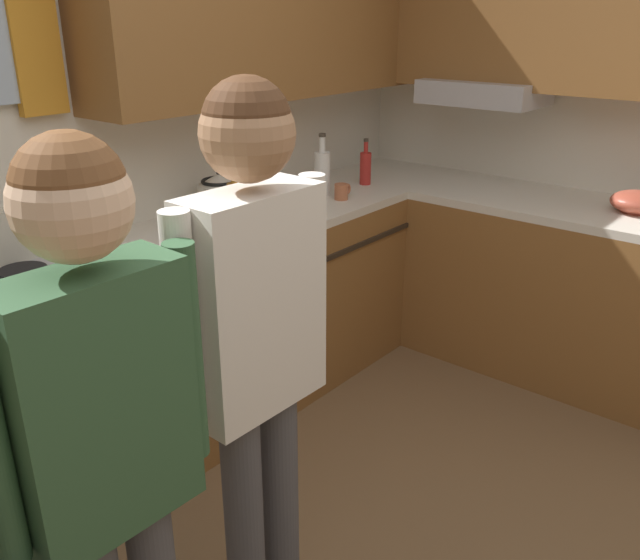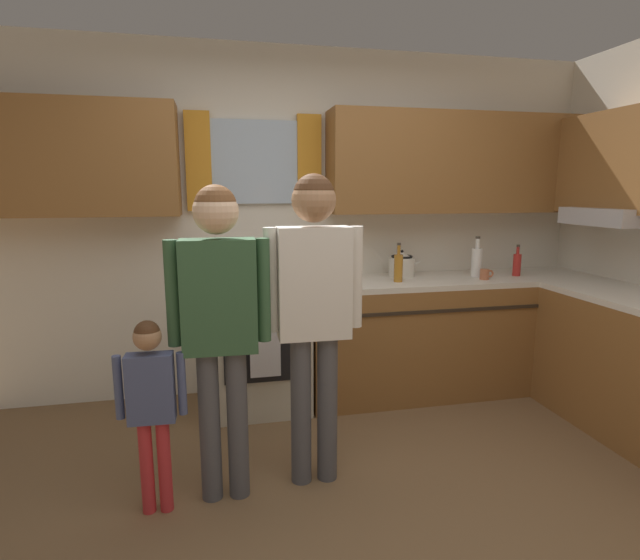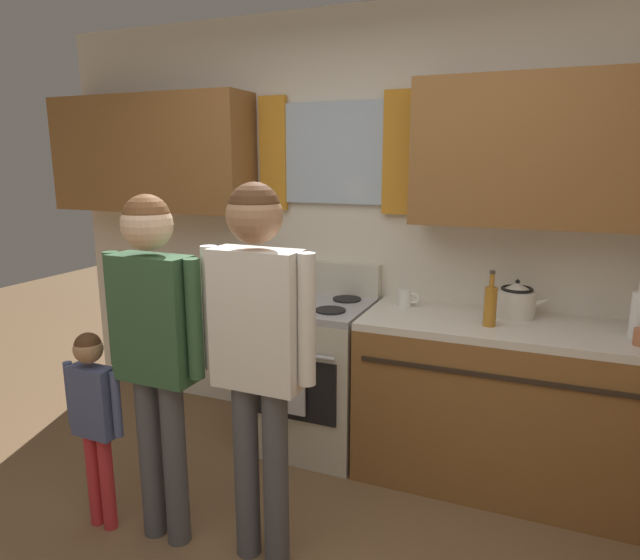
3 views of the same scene
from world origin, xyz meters
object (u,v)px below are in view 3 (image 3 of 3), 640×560
Objects in this scene: bottle_oil_amber at (490,305)px; adult_in_plaid at (258,334)px; small_child at (94,408)px; adult_holding_child at (154,332)px; stove_oven at (313,371)px; bottle_milk_white at (639,313)px; mug_ceramic_white at (405,298)px; stovetop_kettle at (517,300)px.

bottle_oil_amber is 1.24m from adult_in_plaid.
small_child is (-1.63, -1.04, -0.40)m from bottle_oil_amber.
adult_in_plaid is 0.92m from small_child.
adult_holding_child reaches higher than small_child.
stove_oven is 1.77m from bottle_milk_white.
stovetop_kettle is (0.60, 0.01, 0.05)m from mug_ceramic_white.
small_child is (-1.14, -1.25, -0.34)m from mug_ceramic_white.
adult_holding_child reaches higher than stovetop_kettle.
bottle_oil_amber is 1.97m from small_child.
small_child is (-2.30, -1.11, -0.41)m from bottle_milk_white.
small_child is at bearing -154.27° from bottle_milk_white.
stovetop_kettle is (0.11, 0.22, -0.01)m from bottle_oil_amber.
stove_oven is at bearing 100.54° from adult_in_plaid.
mug_ceramic_white is 0.46× the size of stovetop_kettle.
bottle_milk_white reaches higher than small_child.
mug_ceramic_white is at bearing 73.78° from adult_in_plaid.
bottle_milk_white is at bearing -15.13° from stovetop_kettle.
bottle_oil_amber is 0.53m from mug_ceramic_white.
small_child is at bearing -144.23° from stovetop_kettle.
stove_oven is 0.69× the size of adult_holding_child.
adult_holding_child is at bearing 8.84° from small_child.
adult_in_plaid is 1.69× the size of small_child.
stove_oven is 1.29m from small_child.
bottle_milk_white is 2.58m from small_child.
adult_in_plaid reaches higher than small_child.
stovetop_kettle reaches higher than small_child.
adult_holding_child is (-0.81, -1.20, 0.05)m from mug_ceramic_white.
mug_ceramic_white is 0.08× the size of adult_in_plaid.
stove_oven is 3.51× the size of bottle_milk_white.
adult_holding_child is 0.97× the size of adult_in_plaid.
adult_in_plaid is at bearing 7.28° from small_child.
mug_ceramic_white is 1.73m from small_child.
bottle_milk_white is 2.23m from adult_holding_child.
adult_in_plaid is at bearing -129.03° from stovetop_kettle.
bottle_milk_white reaches higher than stove_oven.
adult_in_plaid reaches higher than stovetop_kettle.
adult_holding_child reaches higher than bottle_milk_white.
stovetop_kettle is at bearing 164.87° from bottle_milk_white.
mug_ceramic_white reaches higher than small_child.
stove_oven is 1.15m from bottle_oil_amber.
adult_in_plaid reaches higher than bottle_oil_amber.
mug_ceramic_white is at bearing 13.35° from stove_oven.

